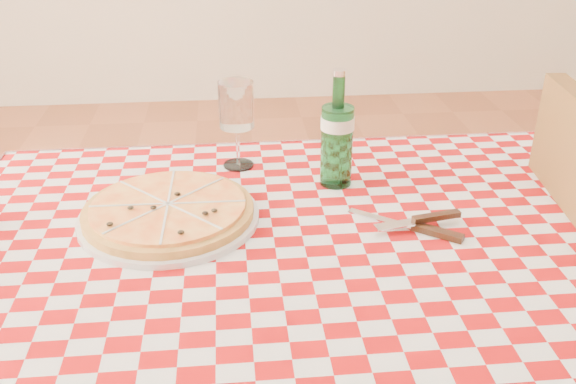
% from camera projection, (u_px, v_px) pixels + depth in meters
% --- Properties ---
extents(dining_table, '(1.20, 0.80, 0.75)m').
position_uv_depth(dining_table, '(302.00, 280.00, 1.21)').
color(dining_table, brown).
rests_on(dining_table, ground).
extents(tablecloth, '(1.30, 0.90, 0.01)m').
position_uv_depth(tablecloth, '(302.00, 238.00, 1.17)').
color(tablecloth, '#97090A').
rests_on(tablecloth, dining_table).
extents(pizza_plate, '(0.35, 0.35, 0.04)m').
position_uv_depth(pizza_plate, '(168.00, 210.00, 1.21)').
color(pizza_plate, '#BF833F').
rests_on(pizza_plate, tablecloth).
extents(water_bottle, '(0.09, 0.09, 0.25)m').
position_uv_depth(water_bottle, '(337.00, 129.00, 1.30)').
color(water_bottle, '#186028').
rests_on(water_bottle, tablecloth).
extents(wine_glass, '(0.09, 0.09, 0.19)m').
position_uv_depth(wine_glass, '(237.00, 125.00, 1.39)').
color(wine_glass, white).
rests_on(wine_glass, tablecloth).
extents(cutlery, '(0.27, 0.23, 0.03)m').
position_uv_depth(cutlery, '(413.00, 223.00, 1.18)').
color(cutlery, silver).
rests_on(cutlery, tablecloth).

